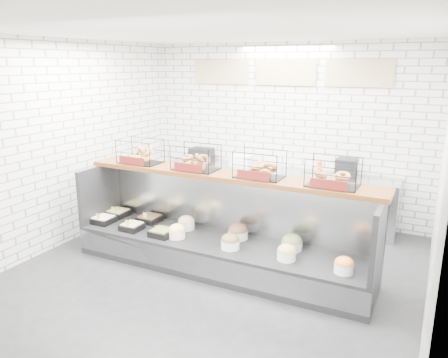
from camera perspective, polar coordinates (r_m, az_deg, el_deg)
The scene contains 5 objects.
ground at distance 5.70m, azimuth -2.06°, elevation -12.78°, with size 5.50×5.50×0.00m, color black.
room_shell at distance 5.62m, azimuth 0.72°, elevation 8.85°, with size 5.02×5.51×3.01m.
display_case at distance 5.84m, azimuth -0.55°, elevation -8.53°, with size 4.00×0.90×1.20m.
bagel_shelf at distance 5.66m, azimuth 0.30°, elevation 1.83°, with size 4.10×0.50×0.40m.
prep_counter at distance 7.60m, azimuth 6.66°, elevation -1.90°, with size 4.00×0.60×1.20m.
Camera 1 is at (2.44, -4.43, 2.64)m, focal length 35.00 mm.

